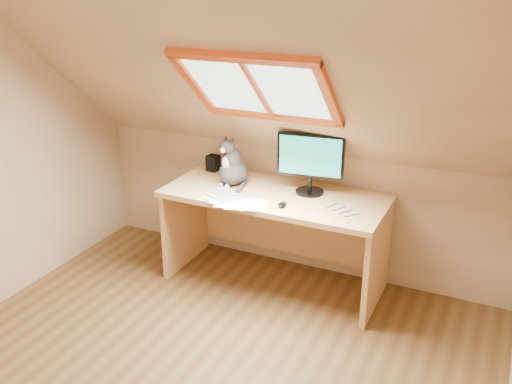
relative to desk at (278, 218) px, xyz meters
The scene contains 9 objects.
room_shell 1.79m from the desk, 89.40° to the right, with size 3.52×3.52×2.41m.
desk is the anchor object (origin of this frame).
monitor 0.55m from the desk, ahead, with size 0.50×0.21×0.46m.
cat 0.53m from the desk, behind, with size 0.29×0.32×0.40m.
desk_speaker 0.75m from the desk, 165.05° to the left, with size 0.09×0.09×0.13m, color black.
graphics_tablet 0.49m from the desk, 139.24° to the right, with size 0.27×0.19×0.01m, color #B2B2B7.
mouse 0.40m from the desk, 62.71° to the right, with size 0.05×0.10×0.03m, color black.
papers 0.43m from the desk, 115.35° to the right, with size 0.35×0.30×0.01m.
cables 0.55m from the desk, 22.39° to the right, with size 0.51×0.26×0.01m.
Camera 1 is at (1.55, -2.27, 2.35)m, focal length 40.00 mm.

